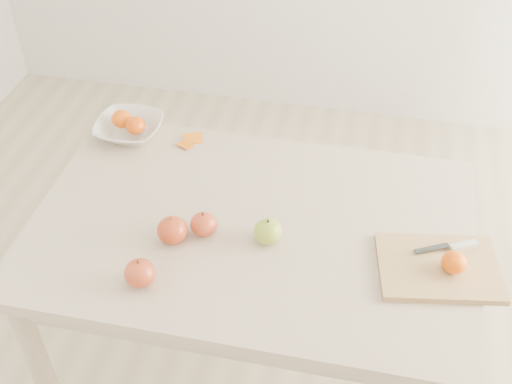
# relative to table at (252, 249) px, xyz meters

# --- Properties ---
(ground) EXTENTS (3.50, 3.50, 0.00)m
(ground) POSITION_rel_table_xyz_m (0.00, 0.00, -0.65)
(ground) COLOR #C6B293
(ground) RESTS_ON ground
(table) EXTENTS (1.20, 0.80, 0.75)m
(table) POSITION_rel_table_xyz_m (0.00, 0.00, 0.00)
(table) COLOR #C9B398
(table) RESTS_ON ground
(cutting_board) EXTENTS (0.33, 0.27, 0.02)m
(cutting_board) POSITION_rel_table_xyz_m (0.50, -0.07, 0.11)
(cutting_board) COLOR tan
(cutting_board) RESTS_ON table
(board_tangerine) EXTENTS (0.06, 0.06, 0.05)m
(board_tangerine) POSITION_rel_table_xyz_m (0.53, -0.08, 0.14)
(board_tangerine) COLOR #DF4407
(board_tangerine) RESTS_ON cutting_board
(fruit_bowl) EXTENTS (0.21, 0.21, 0.05)m
(fruit_bowl) POSITION_rel_table_xyz_m (-0.47, 0.32, 0.12)
(fruit_bowl) COLOR white
(fruit_bowl) RESTS_ON table
(bowl_tangerine_near) EXTENTS (0.06, 0.06, 0.06)m
(bowl_tangerine_near) POSITION_rel_table_xyz_m (-0.50, 0.33, 0.15)
(bowl_tangerine_near) COLOR orange
(bowl_tangerine_near) RESTS_ON fruit_bowl
(bowl_tangerine_far) EXTENTS (0.06, 0.06, 0.05)m
(bowl_tangerine_far) POSITION_rel_table_xyz_m (-0.44, 0.30, 0.15)
(bowl_tangerine_far) COLOR #E64808
(bowl_tangerine_far) RESTS_ON fruit_bowl
(orange_peel_a) EXTENTS (0.07, 0.06, 0.01)m
(orange_peel_a) POSITION_rel_table_xyz_m (-0.26, 0.34, 0.10)
(orange_peel_a) COLOR orange
(orange_peel_a) RESTS_ON table
(orange_peel_b) EXTENTS (0.06, 0.05, 0.01)m
(orange_peel_b) POSITION_rel_table_xyz_m (-0.28, 0.30, 0.10)
(orange_peel_b) COLOR #CD5E0E
(orange_peel_b) RESTS_ON table
(paring_knife) EXTENTS (0.16, 0.08, 0.01)m
(paring_knife) POSITION_rel_table_xyz_m (0.54, 0.00, 0.12)
(paring_knife) COLOR silver
(paring_knife) RESTS_ON cutting_board
(apple_green) EXTENTS (0.07, 0.07, 0.07)m
(apple_green) POSITION_rel_table_xyz_m (0.05, -0.06, 0.13)
(apple_green) COLOR olive
(apple_green) RESTS_ON table
(apple_red_b) EXTENTS (0.08, 0.08, 0.07)m
(apple_red_b) POSITION_rel_table_xyz_m (-0.19, -0.11, 0.14)
(apple_red_b) COLOR maroon
(apple_red_b) RESTS_ON table
(apple_red_e) EXTENTS (0.07, 0.07, 0.06)m
(apple_red_e) POSITION_rel_table_xyz_m (-0.12, -0.06, 0.13)
(apple_red_e) COLOR maroon
(apple_red_e) RESTS_ON table
(apple_red_c) EXTENTS (0.08, 0.08, 0.07)m
(apple_red_c) POSITION_rel_table_xyz_m (-0.22, -0.26, 0.13)
(apple_red_c) COLOR maroon
(apple_red_c) RESTS_ON table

